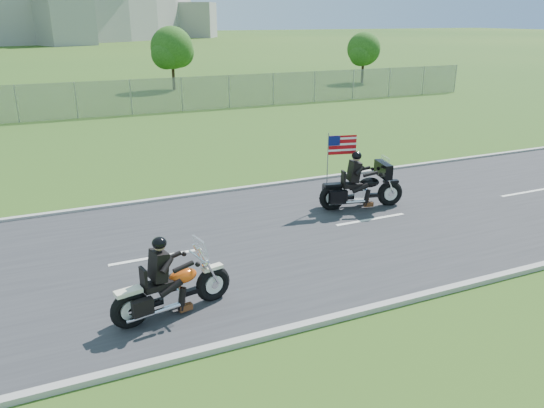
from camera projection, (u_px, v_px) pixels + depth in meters
name	position (u px, v px, depth m)	size (l,w,h in m)	color
ground	(236.00, 245.00, 13.23)	(420.00, 420.00, 0.00)	#224716
road	(236.00, 244.00, 13.23)	(120.00, 8.00, 0.04)	#28282B
curb_north	(191.00, 196.00, 16.70)	(120.00, 0.18, 0.12)	#9E9B93
curb_south	(313.00, 324.00, 9.73)	(120.00, 0.18, 0.12)	#9E9B93
fence	(17.00, 104.00, 28.19)	(60.00, 0.03, 2.00)	gray
tree_fence_near	(172.00, 50.00, 40.42)	(3.52, 3.28, 4.75)	#382316
tree_fence_far	(364.00, 51.00, 44.95)	(3.08, 2.87, 4.20)	#382316
motorcycle_lead	(171.00, 290.00, 9.96)	(2.44, 0.90, 1.65)	black
motorcycle_follow	(361.00, 189.00, 15.55)	(2.58, 1.07, 2.17)	black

